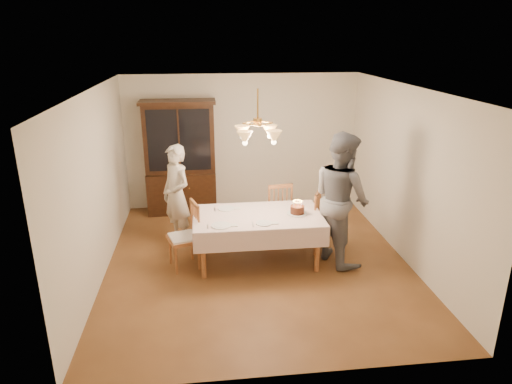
{
  "coord_description": "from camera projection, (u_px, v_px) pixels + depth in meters",
  "views": [
    {
      "loc": [
        -0.76,
        -6.22,
        3.3
      ],
      "look_at": [
        0.0,
        0.2,
        1.05
      ],
      "focal_mm": 32.0,
      "sensor_mm": 36.0,
      "label": 1
    }
  ],
  "objects": [
    {
      "name": "place_setting_near_right",
      "position": [
        265.0,
        223.0,
        6.44
      ],
      "size": [
        0.37,
        0.23,
        0.02
      ],
      "color": "white",
      "rests_on": "dining_table"
    },
    {
      "name": "chair_right_end",
      "position": [
        328.0,
        226.0,
        7.16
      ],
      "size": [
        0.57,
        0.58,
        1.0
      ],
      "color": "brown",
      "rests_on": "ground"
    },
    {
      "name": "room_shell",
      "position": [
        258.0,
        161.0,
        6.48
      ],
      "size": [
        5.0,
        5.0,
        5.0
      ],
      "color": "white",
      "rests_on": "ground"
    },
    {
      "name": "ground",
      "position": [
        258.0,
        261.0,
        7.0
      ],
      "size": [
        5.0,
        5.0,
        0.0
      ],
      "primitive_type": "plane",
      "color": "brown",
      "rests_on": "ground"
    },
    {
      "name": "elderly_woman",
      "position": [
        177.0,
        195.0,
        7.37
      ],
      "size": [
        0.68,
        0.72,
        1.66
      ],
      "primitive_type": "imported",
      "rotation": [
        0.0,
        0.0,
        -0.93
      ],
      "color": "beige",
      "rests_on": "ground"
    },
    {
      "name": "chandelier",
      "position": [
        258.0,
        134.0,
        6.35
      ],
      "size": [
        0.62,
        0.62,
        0.73
      ],
      "color": "#BF8C3F",
      "rests_on": "ground"
    },
    {
      "name": "place_setting_far_left",
      "position": [
        227.0,
        209.0,
        6.98
      ],
      "size": [
        0.4,
        0.25,
        0.02
      ],
      "color": "white",
      "rests_on": "dining_table"
    },
    {
      "name": "adult_in_grey",
      "position": [
        341.0,
        198.0,
        6.75
      ],
      "size": [
        1.03,
        1.16,
        1.99
      ],
      "primitive_type": "imported",
      "rotation": [
        0.0,
        0.0,
        1.9
      ],
      "color": "slate",
      "rests_on": "ground"
    },
    {
      "name": "chair_left_end",
      "position": [
        184.0,
        239.0,
        6.69
      ],
      "size": [
        0.53,
        0.54,
        1.0
      ],
      "color": "brown",
      "rests_on": "ground"
    },
    {
      "name": "china_hutch",
      "position": [
        181.0,
        160.0,
        8.64
      ],
      "size": [
        1.38,
        0.54,
        2.16
      ],
      "color": "black",
      "rests_on": "ground"
    },
    {
      "name": "chair_far_side",
      "position": [
        277.0,
        213.0,
        7.69
      ],
      "size": [
        0.49,
        0.47,
        1.0
      ],
      "color": "brown",
      "rests_on": "ground"
    },
    {
      "name": "birthday_cake",
      "position": [
        297.0,
        210.0,
        6.78
      ],
      "size": [
        0.3,
        0.3,
        0.21
      ],
      "color": "white",
      "rests_on": "dining_table"
    },
    {
      "name": "dining_table",
      "position": [
        258.0,
        220.0,
        6.78
      ],
      "size": [
        1.9,
        1.1,
        0.76
      ],
      "color": "brown",
      "rests_on": "ground"
    },
    {
      "name": "place_setting_near_left",
      "position": [
        222.0,
        226.0,
        6.36
      ],
      "size": [
        0.42,
        0.27,
        0.02
      ],
      "color": "white",
      "rests_on": "dining_table"
    }
  ]
}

